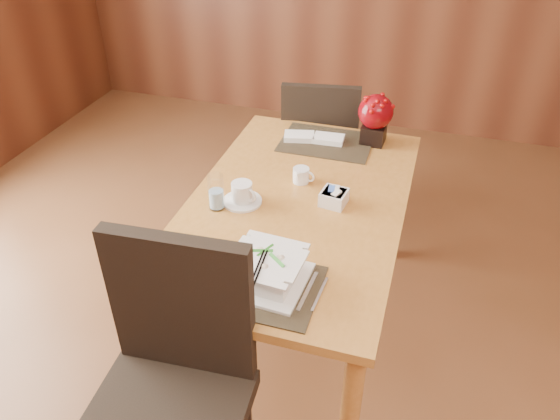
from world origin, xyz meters
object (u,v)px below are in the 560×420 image
(dining_table, at_px, (297,219))
(creamer_jug, at_px, (301,175))
(berry_decor, at_px, (375,116))
(soup_setting, at_px, (267,270))
(bread_plate, at_px, (164,256))
(far_chair, at_px, (320,146))
(near_chair, at_px, (172,378))
(water_glass, at_px, (216,192))
(coffee_cup, at_px, (242,194))
(sugar_caddy, at_px, (334,198))

(dining_table, relative_size, creamer_jug, 15.95)
(creamer_jug, bearing_deg, berry_decor, 72.51)
(soup_setting, height_order, bread_plate, soup_setting)
(dining_table, xyz_separation_m, far_chair, (-0.11, 0.91, -0.12))
(dining_table, distance_m, near_chair, 0.90)
(soup_setting, height_order, water_glass, water_glass)
(bread_plate, distance_m, near_chair, 0.46)
(coffee_cup, xyz_separation_m, near_chair, (0.05, -0.81, -0.19))
(soup_setting, distance_m, creamer_jug, 0.68)
(creamer_jug, bearing_deg, far_chair, 106.94)
(sugar_caddy, xyz_separation_m, bread_plate, (-0.52, -0.53, -0.03))
(dining_table, bearing_deg, creamer_jug, 99.39)
(coffee_cup, distance_m, bread_plate, 0.45)
(creamer_jug, xyz_separation_m, sugar_caddy, (0.18, -0.13, -0.00))
(dining_table, relative_size, far_chair, 1.58)
(far_chair, bearing_deg, water_glass, 69.91)
(berry_decor, bearing_deg, water_glass, -124.54)
(soup_setting, relative_size, water_glass, 1.85)
(water_glass, xyz_separation_m, far_chair, (0.19, 1.05, -0.29))
(creamer_jug, height_order, berry_decor, berry_decor)
(coffee_cup, bearing_deg, water_glass, -142.06)
(creamer_jug, bearing_deg, coffee_cup, -119.43)
(water_glass, height_order, near_chair, near_chair)
(dining_table, height_order, creamer_jug, creamer_jug)
(dining_table, distance_m, coffee_cup, 0.27)
(creamer_jug, height_order, far_chair, far_chair)
(bread_plate, xyz_separation_m, near_chair, (0.20, -0.38, -0.15))
(near_chair, xyz_separation_m, far_chair, (0.06, 1.79, -0.07))
(soup_setting, bearing_deg, dining_table, 97.72)
(dining_table, bearing_deg, far_chair, 97.02)
(near_chair, bearing_deg, sugar_caddy, 67.05)
(soup_setting, bearing_deg, sugar_caddy, 81.66)
(creamer_jug, bearing_deg, soup_setting, -74.46)
(soup_setting, distance_m, far_chair, 1.46)
(sugar_caddy, bearing_deg, water_glass, -159.64)
(bread_plate, bearing_deg, water_glass, 79.85)
(water_glass, bearing_deg, berry_decor, 55.46)
(berry_decor, bearing_deg, near_chair, -104.45)
(bread_plate, height_order, far_chair, far_chair)
(dining_table, bearing_deg, bread_plate, -126.38)
(coffee_cup, xyz_separation_m, creamer_jug, (0.19, 0.23, -0.01))
(berry_decor, bearing_deg, soup_setting, -99.32)
(water_glass, bearing_deg, sugar_caddy, 20.36)
(water_glass, xyz_separation_m, creamer_jug, (0.28, 0.30, -0.04))
(dining_table, bearing_deg, near_chair, -100.66)
(soup_setting, height_order, coffee_cup, soup_setting)
(far_chair, bearing_deg, sugar_caddy, 97.07)
(far_chair, bearing_deg, berry_decor, 129.93)
(soup_setting, height_order, far_chair, far_chair)
(coffee_cup, distance_m, sugar_caddy, 0.39)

